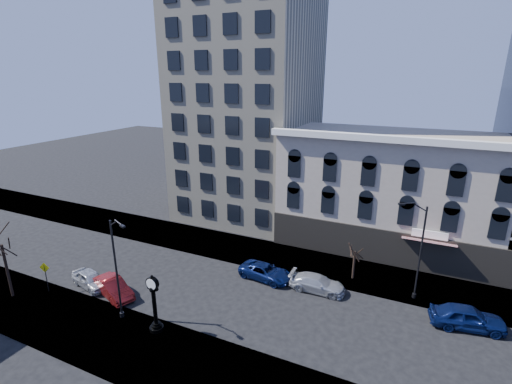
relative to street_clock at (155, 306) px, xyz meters
The scene contains 15 objects.
ground 6.56m from the street_clock, 79.18° to the left, with size 160.00×160.00×0.00m, color black.
sidewalk_far 14.30m from the street_clock, 85.27° to the left, with size 160.00×6.00×0.12m, color gray.
sidewalk_near 3.04m from the street_clock, 58.48° to the right, with size 160.00×6.00×0.12m, color gray.
cream_tower 30.73m from the street_clock, 101.20° to the left, with size 15.90×15.40×42.50m.
victorian_row 25.92m from the street_clock, 59.09° to the left, with size 22.60×11.19×12.50m.
street_clock is the anchor object (origin of this frame).
street_lamp_near 5.08m from the street_clock, behind, with size 2.06×0.95×8.30m.
street_lamp_far 20.36m from the street_clock, 36.72° to the left, with size 2.09×0.92×8.39m.
bare_tree_far 17.36m from the street_clock, 49.00° to the left, with size 2.34×2.34×4.01m.
warning_sign 11.47m from the street_clock, behind, with size 0.86×0.28×2.70m.
car_near_a 9.39m from the street_clock, 165.53° to the left, with size 1.67×4.16×1.42m, color #A5A8AD.
car_near_b 6.66m from the street_clock, 161.29° to the left, with size 1.59×4.57×1.50m, color maroon.
car_far_a 10.83m from the street_clock, 66.95° to the left, with size 2.23×4.83×1.34m, color #0C194C.
car_far_b 13.46m from the street_clock, 47.91° to the left, with size 1.93×4.75×1.38m, color #A5A8AD.
car_far_c 22.44m from the street_clock, 25.94° to the left, with size 2.03×5.04×1.72m, color #0C194C.
Camera 1 is at (14.67, -23.34, 17.60)m, focal length 26.00 mm.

